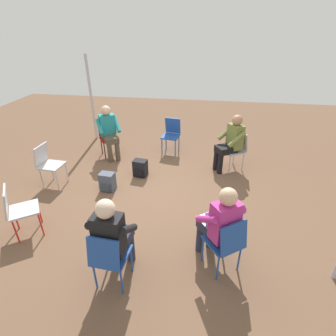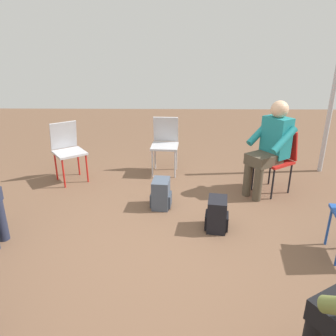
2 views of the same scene
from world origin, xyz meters
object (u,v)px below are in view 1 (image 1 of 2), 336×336
chair_northeast (18,208)px  chair_south (171,133)px  person_in_olive (231,140)px  backpack_by_empty_chair (108,182)px  person_with_laptop (220,221)px  chair_southeast (108,135)px  chair_southwest (236,148)px  backpack_near_laptop_user (140,169)px  chair_northwest (226,242)px  chair_north (109,256)px  person_in_teal (109,130)px  chair_east (48,162)px  person_in_black (113,233)px

chair_northeast → chair_south: (-1.83, -3.28, 0.00)m
person_in_olive → backpack_by_empty_chair: person_in_olive is taller
person_with_laptop → chair_northeast: bearing=142.8°
chair_southeast → chair_south: 1.54m
chair_southwest → backpack_near_laptop_user: (2.00, 0.64, -0.34)m
chair_northwest → chair_south: 3.71m
chair_north → chair_northeast: size_ratio=1.00×
chair_northeast → person_in_teal: person_in_teal is taller
chair_southeast → chair_southwest: same height
chair_southeast → chair_southwest: bearing=141.2°
chair_east → backpack_by_empty_chair: (-1.18, 0.02, -0.34)m
chair_south → chair_southwest: same height
chair_south → backpack_near_laptop_user: chair_south is taller
chair_south → person_in_olive: size_ratio=0.69×
chair_southwest → chair_north: bearing=122.4°
person_in_teal → person_in_black: same height
person_in_olive → chair_southwest: bearing=-90.0°
person_in_olive → person_in_black: (1.55, 3.06, 0.00)m
chair_south → person_in_olive: bearing=160.6°
chair_southeast → chair_southwest: 3.02m
chair_southwest → chair_east: (3.68, 1.24, 0.00)m
chair_northwest → person_in_black: bearing=156.0°
person_in_black → person_with_laptop: bearing=22.4°
chair_northwest → chair_north: same height
chair_northwest → backpack_by_empty_chair: 2.72m
backpack_near_laptop_user → backpack_by_empty_chair: bearing=51.3°
chair_northwest → person_in_olive: size_ratio=0.69×
chair_northwest → chair_northeast: size_ratio=1.00×
chair_northwest → chair_northeast: bearing=140.3°
chair_southwest → backpack_by_empty_chair: bearing=86.5°
chair_east → person_with_laptop: person_with_laptop is taller
chair_northwest → chair_east: 3.72m
chair_southwest → backpack_near_laptop_user: size_ratio=2.36×
chair_northwest → chair_south: bearing=73.2°
chair_southeast → person_in_black: (-1.32, 3.41, 0.20)m
chair_northwest → chair_north: (1.37, 0.44, 0.00)m
chair_southwest → person_in_teal: size_ratio=0.69×
chair_northeast → person_in_teal: bearing=135.5°
chair_southeast → chair_northeast: same height
chair_southeast → chair_south: same height
chair_north → person_in_olive: size_ratio=0.69×
chair_south → backpack_by_empty_chair: (0.99, 1.91, -0.34)m
chair_south → backpack_near_laptop_user: (0.49, 1.29, -0.34)m
chair_northwest → backpack_near_laptop_user: chair_northwest is taller
chair_northwest → person_with_laptop: (0.10, -0.14, 0.20)m
chair_south → backpack_near_laptop_user: 1.42m
chair_southeast → chair_east: same height
chair_north → chair_south: size_ratio=1.00×
chair_northeast → chair_northwest: bearing=49.8°
chair_east → backpack_by_empty_chair: size_ratio=2.36×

